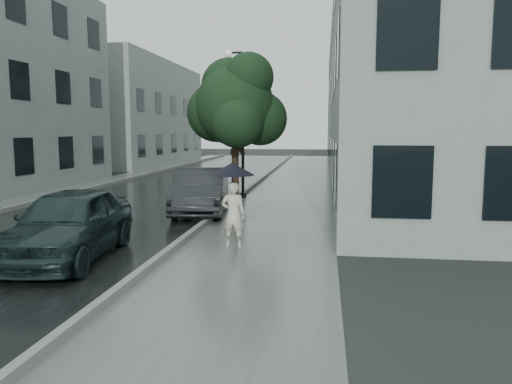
# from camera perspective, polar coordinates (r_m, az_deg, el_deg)

# --- Properties ---
(ground) EXTENTS (120.00, 120.00, 0.00)m
(ground) POSITION_cam_1_polar(r_m,az_deg,el_deg) (9.54, -2.85, -9.10)
(ground) COLOR black
(ground) RESTS_ON ground
(sidewalk) EXTENTS (3.50, 60.00, 0.01)m
(sidewalk) POSITION_cam_1_polar(r_m,az_deg,el_deg) (21.22, 3.79, -0.09)
(sidewalk) COLOR slate
(sidewalk) RESTS_ON ground
(kerb_near) EXTENTS (0.15, 60.00, 0.15)m
(kerb_near) POSITION_cam_1_polar(r_m,az_deg,el_deg) (21.41, -1.08, 0.18)
(kerb_near) COLOR slate
(kerb_near) RESTS_ON ground
(asphalt_road) EXTENTS (6.85, 60.00, 0.00)m
(asphalt_road) POSITION_cam_1_polar(r_m,az_deg,el_deg) (22.23, -10.03, 0.14)
(asphalt_road) COLOR black
(asphalt_road) RESTS_ON ground
(kerb_far) EXTENTS (0.15, 60.00, 0.15)m
(kerb_far) POSITION_cam_1_polar(r_m,az_deg,el_deg) (23.53, -18.18, 0.45)
(kerb_far) COLOR slate
(kerb_far) RESTS_ON ground
(sidewalk_far) EXTENTS (1.70, 60.00, 0.01)m
(sidewalk_far) POSITION_cam_1_polar(r_m,az_deg,el_deg) (23.95, -20.16, 0.31)
(sidewalk_far) COLOR #4C5451
(sidewalk_far) RESTS_ON ground
(building_near) EXTENTS (7.02, 36.00, 9.00)m
(building_near) POSITION_cam_1_polar(r_m,az_deg,el_deg) (28.81, 15.55, 10.53)
(building_near) COLOR gray
(building_near) RESTS_ON ground
(building_far_b) EXTENTS (7.02, 18.00, 8.00)m
(building_far_b) POSITION_cam_1_polar(r_m,az_deg,el_deg) (41.98, -14.02, 8.75)
(building_far_b) COLOR gray
(building_far_b) RESTS_ON ground
(pedestrian) EXTENTS (0.56, 0.38, 1.52)m
(pedestrian) POSITION_cam_1_polar(r_m,az_deg,el_deg) (11.27, -2.61, -2.57)
(pedestrian) COLOR beige
(pedestrian) RESTS_ON sidewalk
(umbrella) EXTENTS (1.14, 1.14, 1.05)m
(umbrella) POSITION_cam_1_polar(r_m,az_deg,el_deg) (11.11, -2.76, 2.64)
(umbrella) COLOR black
(umbrella) RESTS_ON ground
(street_tree) EXTENTS (3.39, 3.08, 5.12)m
(street_tree) POSITION_cam_1_polar(r_m,az_deg,el_deg) (16.64, -2.37, 9.90)
(street_tree) COLOR #332619
(street_tree) RESTS_ON ground
(lamp_post) EXTENTS (0.85, 0.32, 5.70)m
(lamp_post) POSITION_cam_1_polar(r_m,az_deg,el_deg) (19.56, -1.95, 8.82)
(lamp_post) COLOR black
(lamp_post) RESTS_ON ground
(car_near) EXTENTS (2.14, 4.46, 1.47)m
(car_near) POSITION_cam_1_polar(r_m,az_deg,el_deg) (11.00, -20.62, -3.41)
(car_near) COLOR #18292A
(car_near) RESTS_ON ground
(car_far) EXTENTS (2.10, 4.53, 1.44)m
(car_far) POSITION_cam_1_polar(r_m,az_deg,el_deg) (16.10, -6.30, 0.17)
(car_far) COLOR #222427
(car_far) RESTS_ON ground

